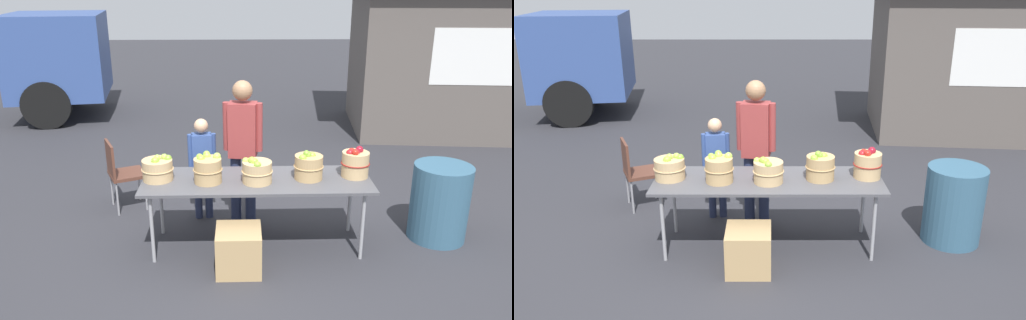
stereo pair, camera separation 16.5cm
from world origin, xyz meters
TOP-DOWN VIEW (x-y plane):
  - ground_plane at (0.00, 0.00)m, footprint 40.00×40.00m
  - market_table at (0.00, 0.00)m, footprint 2.30×0.76m
  - apple_basket_green_0 at (-0.99, 0.02)m, footprint 0.32×0.32m
  - apple_basket_green_1 at (-0.49, -0.05)m, footprint 0.29×0.29m
  - apple_basket_green_2 at (-0.01, -0.07)m, footprint 0.31×0.31m
  - apple_basket_green_3 at (0.52, 0.01)m, footprint 0.30×0.30m
  - apple_basket_red_0 at (1.00, 0.06)m, footprint 0.29×0.29m
  - vendor_adult at (-0.14, 0.57)m, footprint 0.43×0.26m
  - child_customer at (-0.60, 0.69)m, footprint 0.32×0.18m
  - food_kiosk at (3.48, 4.45)m, footprint 3.77×3.23m
  - folding_chair at (-1.60, 0.96)m, footprint 0.53×0.53m
  - trash_barrel at (1.95, 0.12)m, footprint 0.60×0.60m
  - produce_crate at (-0.19, -0.47)m, footprint 0.43×0.43m

SIDE VIEW (x-z plane):
  - ground_plane at x=0.00m, z-range 0.00..0.00m
  - produce_crate at x=-0.19m, z-range 0.00..0.43m
  - trash_barrel at x=1.95m, z-range 0.00..0.83m
  - folding_chair at x=-1.60m, z-range 0.08..0.94m
  - child_customer at x=-0.60m, z-range 0.11..1.31m
  - market_table at x=0.00m, z-range 0.34..1.09m
  - apple_basket_green_0 at x=-0.99m, z-range 0.73..0.99m
  - apple_basket_green_2 at x=-0.01m, z-range 0.73..1.00m
  - apple_basket_green_3 at x=0.52m, z-range 0.73..1.03m
  - apple_basket_green_1 at x=-0.49m, z-range 0.74..1.04m
  - apple_basket_red_0 at x=1.00m, z-range 0.73..1.05m
  - vendor_adult at x=-0.14m, z-range 0.15..1.79m
  - food_kiosk at x=3.48m, z-range 0.01..2.75m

